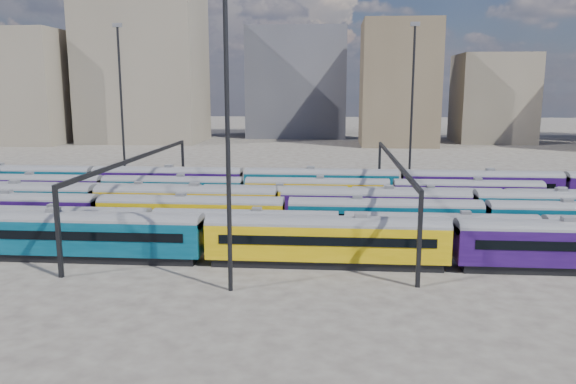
# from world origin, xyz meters

# --- Properties ---
(ground) EXTENTS (500.00, 500.00, 0.00)m
(ground) POSITION_xyz_m (0.00, 0.00, 0.00)
(ground) COLOR #3E3934
(ground) RESTS_ON ground
(rake_0) EXTENTS (110.98, 3.25, 5.48)m
(rake_0) POSITION_xyz_m (2.52, -15.00, 2.88)
(rake_0) COLOR black
(rake_0) RESTS_ON ground
(rake_1) EXTENTS (95.18, 2.79, 4.69)m
(rake_1) POSITION_xyz_m (-5.65, -10.00, 2.46)
(rake_1) COLOR black
(rake_1) RESTS_ON ground
(rake_2) EXTENTS (125.20, 3.05, 5.14)m
(rake_2) POSITION_xyz_m (-22.89, -5.00, 2.70)
(rake_2) COLOR black
(rake_2) RESTS_ON ground
(rake_3) EXTENTS (110.11, 3.22, 5.44)m
(rake_3) POSITION_xyz_m (-14.27, 0.00, 2.86)
(rake_3) COLOR black
(rake_3) RESTS_ON ground
(rake_4) EXTENTS (130.49, 2.73, 4.58)m
(rake_4) POSITION_xyz_m (14.55, 5.00, 2.40)
(rake_4) COLOR black
(rake_4) RESTS_ON ground
(rake_5) EXTENTS (98.07, 2.87, 4.83)m
(rake_5) POSITION_xyz_m (-18.79, 10.00, 2.54)
(rake_5) COLOR black
(rake_5) RESTS_ON ground
(rake_6) EXTENTS (133.28, 3.25, 5.48)m
(rake_6) POSITION_xyz_m (12.51, 15.00, 2.88)
(rake_6) COLOR black
(rake_6) RESTS_ON ground
(gantry_1) EXTENTS (0.35, 40.35, 8.03)m
(gantry_1) POSITION_xyz_m (-20.00, 0.00, 6.79)
(gantry_1) COLOR black
(gantry_1) RESTS_ON ground
(gantry_2) EXTENTS (0.35, 40.35, 8.03)m
(gantry_2) POSITION_xyz_m (10.00, 0.00, 6.79)
(gantry_2) COLOR black
(gantry_2) RESTS_ON ground
(mast_1) EXTENTS (1.40, 0.50, 25.60)m
(mast_1) POSITION_xyz_m (-30.00, 22.00, 13.97)
(mast_1) COLOR black
(mast_1) RESTS_ON ground
(mast_2) EXTENTS (1.40, 0.50, 25.60)m
(mast_2) POSITION_xyz_m (-5.00, -22.00, 13.97)
(mast_2) COLOR black
(mast_2) RESTS_ON ground
(mast_3) EXTENTS (1.40, 0.50, 25.60)m
(mast_3) POSITION_xyz_m (15.00, 24.00, 13.97)
(mast_3) COLOR black
(mast_3) RESTS_ON ground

